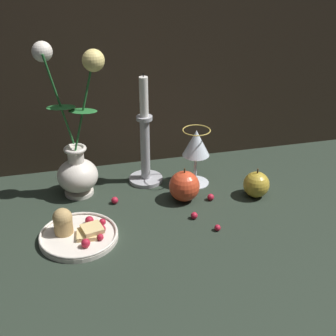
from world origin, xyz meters
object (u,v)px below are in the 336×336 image
Objects in this scene: vase at (76,153)px; candlestick at (145,147)px; apple_beside_vase at (256,185)px; apple_near_glass at (184,186)px; plate_with_pastries at (77,232)px; wine_glass at (196,145)px.

vase is 1.30× the size of candlestick.
apple_beside_vase is 0.19m from apple_near_glass.
vase is 4.34× the size of apple_near_glass.
plate_with_pastries is (-0.02, -0.20, -0.10)m from vase.
wine_glass is 0.13m from candlestick.
apple_beside_vase is at bearing -29.61° from candlestick.
candlestick is (-0.13, 0.04, -0.01)m from wine_glass.
plate_with_pastries is at bearing -96.64° from vase.
apple_beside_vase is at bearing 9.10° from plate_with_pastries.
plate_with_pastries is 0.30m from apple_near_glass.
vase reaches higher than candlestick.
candlestick is (0.20, 0.22, 0.08)m from plate_with_pastries.
plate_with_pastries is 0.39m from wine_glass.
wine_glass is (0.31, -0.02, -0.00)m from vase.
wine_glass reaches higher than apple_near_glass.
apple_beside_vase is (0.26, -0.15, -0.07)m from candlestick.
candlestick reaches higher than apple_beside_vase.
apple_near_glass is (-0.18, 0.03, 0.01)m from apple_beside_vase.
plate_with_pastries is at bearing -132.53° from candlestick.
apple_near_glass is at bearing 20.00° from plate_with_pastries.
vase is at bearing 159.27° from apple_near_glass.
apple_near_glass is at bearing -20.73° from vase.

